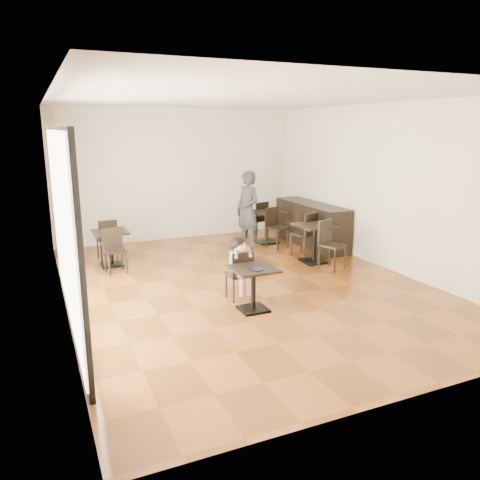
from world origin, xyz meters
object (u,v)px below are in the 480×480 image
chair_left_b (115,251)px  chair_left_a (107,239)px  cafe_table_left (111,248)px  cafe_table_back (267,227)px  child_chair (239,275)px  chair_mid_b (333,245)px  cafe_table_mid (315,244)px  child (239,268)px  adult_patron (248,210)px  chair_mid_a (303,234)px  chair_back_a (257,220)px  child_table (253,289)px  chair_back_b (278,228)px

chair_left_b → chair_left_a: bearing=84.6°
cafe_table_left → cafe_table_back: size_ratio=0.92×
child_chair → chair_left_a: (-1.59, 3.35, 0.02)m
chair_mid_b → chair_left_a: bearing=125.1°
cafe_table_mid → cafe_table_back: size_ratio=1.03×
child_chair → child: (0.00, 0.00, 0.11)m
adult_patron → chair_left_a: 3.17m
child_chair → cafe_table_back: size_ratio=1.05×
chair_mid_a → chair_left_a: chair_mid_a is taller
child → chair_left_b: size_ratio=1.20×
adult_patron → chair_left_b: (-3.11, -0.70, -0.46)m
child → adult_patron: (1.52, 2.95, 0.38)m
cafe_table_left → chair_mid_b: 4.44m
child_chair → chair_mid_a: size_ratio=0.85×
chair_mid_b → child: bearing=176.4°
child → chair_back_a: 4.37m
chair_mid_a → child_table: bearing=24.0°
child_table → child: 0.58m
child_chair → cafe_table_mid: 2.65m
chair_mid_a → chair_back_a: 1.93m
adult_patron → chair_mid_b: size_ratio=1.86×
child_chair → cafe_table_back: bearing=-123.7°
child → chair_mid_a: (2.36, 1.87, -0.03)m
cafe_table_mid → chair_back_a: bearing=93.0°
chair_back_a → chair_back_b: (0.00, -1.10, 0.00)m
child_chair → chair_mid_a: 3.01m
chair_left_b → chair_mid_a: bearing=-10.9°
child_chair → cafe_table_back: (2.17, 3.25, -0.02)m
chair_mid_a → chair_mid_b: 1.10m
chair_left_b → child_chair: bearing=-60.1°
cafe_table_mid → chair_left_b: (-3.89, 0.93, 0.03)m
adult_patron → chair_left_b: 3.22m
child_table → child_chair: 0.55m
child_table → adult_patron: (1.52, 3.50, 0.55)m
child → chair_left_b: bearing=125.3°
chair_left_a → chair_left_b: (0.00, -1.10, 0.00)m
child_table → adult_patron: 3.85m
cafe_table_back → chair_back_a: size_ratio=0.83×
child_chair → chair_back_a: size_ratio=0.87×
cafe_table_back → chair_back_a: bearing=90.0°
cafe_table_mid → chair_back_a: 2.48m
chair_mid_b → chair_left_b: (-3.95, 1.48, -0.05)m
chair_left_a → cafe_table_left: bearing=84.6°
chair_left_b → adult_patron: bearing=7.2°
cafe_table_back → chair_mid_a: 1.39m
cafe_table_mid → chair_left_a: chair_left_a is taller
chair_mid_a → chair_left_a: size_ratio=1.12×
cafe_table_mid → chair_left_a: 4.39m
cafe_table_mid → chair_left_b: bearing=166.6°
child_chair → chair_back_a: (2.17, 3.80, 0.06)m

